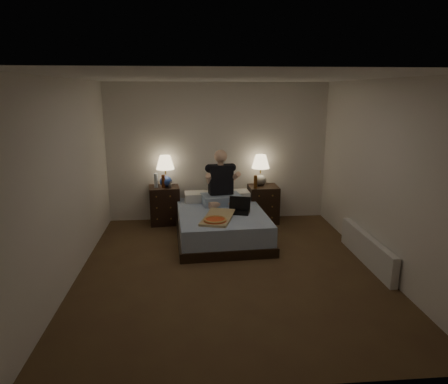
{
  "coord_description": "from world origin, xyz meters",
  "views": [
    {
      "loc": [
        -0.5,
        -4.96,
        2.35
      ],
      "look_at": [
        0.0,
        0.9,
        0.85
      ],
      "focal_mm": 32.0,
      "sensor_mm": 36.0,
      "label": 1
    }
  ],
  "objects": [
    {
      "name": "pizza_box",
      "position": [
        -0.16,
        0.61,
        0.5
      ],
      "size": [
        0.6,
        0.84,
        0.08
      ],
      "primitive_type": null,
      "rotation": [
        0.0,
        0.0,
        -0.3
      ],
      "color": "tan",
      "rests_on": "bed"
    },
    {
      "name": "person",
      "position": [
        0.02,
        1.63,
        0.92
      ],
      "size": [
        0.73,
        0.61,
        0.93
      ],
      "primitive_type": null,
      "rotation": [
        0.0,
        0.0,
        0.15
      ],
      "color": "black",
      "rests_on": "bed"
    },
    {
      "name": "soda_can",
      "position": [
        -0.88,
        2.0,
        0.73
      ],
      "size": [
        0.07,
        0.07,
        0.1
      ],
      "primitive_type": "cylinder",
      "color": "#9E9E9A",
      "rests_on": "nightstand_left"
    },
    {
      "name": "ceiling",
      "position": [
        0.0,
        0.0,
        2.5
      ],
      "size": [
        4.0,
        4.5,
        0.0
      ],
      "primitive_type": "cube",
      "rotation": [
        3.14,
        0.0,
        0.0
      ],
      "color": "white",
      "rests_on": "ground"
    },
    {
      "name": "lamp_left",
      "position": [
        -0.94,
        2.05,
        0.96
      ],
      "size": [
        0.41,
        0.41,
        0.56
      ],
      "primitive_type": null,
      "rotation": [
        0.0,
        0.0,
        0.35
      ],
      "color": "navy",
      "rests_on": "nightstand_left"
    },
    {
      "name": "nightstand_left",
      "position": [
        -0.98,
        2.05,
        0.34
      ],
      "size": [
        0.57,
        0.53,
        0.68
      ],
      "primitive_type": "cube",
      "rotation": [
        0.0,
        0.0,
        0.11
      ],
      "color": "black",
      "rests_on": "floor"
    },
    {
      "name": "water_bottle",
      "position": [
        -1.11,
        1.99,
        0.81
      ],
      "size": [
        0.07,
        0.07,
        0.25
      ],
      "primitive_type": "cylinder",
      "color": "silver",
      "rests_on": "nightstand_left"
    },
    {
      "name": "wall_front",
      "position": [
        0.0,
        -2.25,
        1.25
      ],
      "size": [
        4.0,
        0.0,
        2.5
      ],
      "primitive_type": "cube",
      "rotation": [
        -1.57,
        0.0,
        0.0
      ],
      "color": "silver",
      "rests_on": "ground"
    },
    {
      "name": "radiator",
      "position": [
        1.93,
        0.05,
        0.2
      ],
      "size": [
        0.1,
        1.6,
        0.4
      ],
      "primitive_type": "cube",
      "color": "silver",
      "rests_on": "floor"
    },
    {
      "name": "laptop",
      "position": [
        0.25,
        1.07,
        0.58
      ],
      "size": [
        0.41,
        0.37,
        0.24
      ],
      "primitive_type": null,
      "rotation": [
        0.0,
        0.0,
        -0.29
      ],
      "color": "black",
      "rests_on": "bed"
    },
    {
      "name": "wall_right",
      "position": [
        2.0,
        0.0,
        1.25
      ],
      "size": [
        0.0,
        4.5,
        2.5
      ],
      "primitive_type": "cube",
      "rotation": [
        1.57,
        0.0,
        -1.57
      ],
      "color": "silver",
      "rests_on": "ground"
    },
    {
      "name": "nightstand_right",
      "position": [
        0.81,
        1.96,
        0.34
      ],
      "size": [
        0.53,
        0.48,
        0.67
      ],
      "primitive_type": "cube",
      "rotation": [
        0.0,
        0.0,
        0.03
      ],
      "color": "black",
      "rests_on": "floor"
    },
    {
      "name": "lamp_right",
      "position": [
        0.76,
        2.04,
        0.95
      ],
      "size": [
        0.34,
        0.34,
        0.56
      ],
      "primitive_type": null,
      "rotation": [
        0.0,
        0.0,
        0.06
      ],
      "color": "gray",
      "rests_on": "nightstand_right"
    },
    {
      "name": "beer_bottle_left",
      "position": [
        -0.98,
        1.97,
        0.8
      ],
      "size": [
        0.06,
        0.06,
        0.23
      ],
      "primitive_type": "cylinder",
      "color": "#52230B",
      "rests_on": "nightstand_left"
    },
    {
      "name": "floor",
      "position": [
        0.0,
        0.0,
        0.0
      ],
      "size": [
        4.0,
        4.5,
        0.0
      ],
      "primitive_type": "cube",
      "color": "brown",
      "rests_on": "ground"
    },
    {
      "name": "wall_back",
      "position": [
        0.0,
        2.25,
        1.25
      ],
      "size": [
        4.0,
        0.0,
        2.5
      ],
      "primitive_type": "cube",
      "rotation": [
        1.57,
        0.0,
        0.0
      ],
      "color": "silver",
      "rests_on": "ground"
    },
    {
      "name": "bed",
      "position": [
        -0.02,
        1.19,
        0.23
      ],
      "size": [
        1.47,
        1.9,
        0.46
      ],
      "primitive_type": "cube",
      "rotation": [
        0.0,
        0.0,
        0.06
      ],
      "color": "#5B7EB7",
      "rests_on": "floor"
    },
    {
      "name": "wall_left",
      "position": [
        -2.0,
        0.0,
        1.25
      ],
      "size": [
        0.0,
        4.5,
        2.5
      ],
      "primitive_type": "cube",
      "rotation": [
        1.57,
        0.0,
        1.57
      ],
      "color": "silver",
      "rests_on": "ground"
    },
    {
      "name": "beer_bottle_right",
      "position": [
        0.64,
        1.81,
        0.79
      ],
      "size": [
        0.06,
        0.06,
        0.23
      ],
      "primitive_type": "cylinder",
      "color": "#5C310D",
      "rests_on": "nightstand_right"
    }
  ]
}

